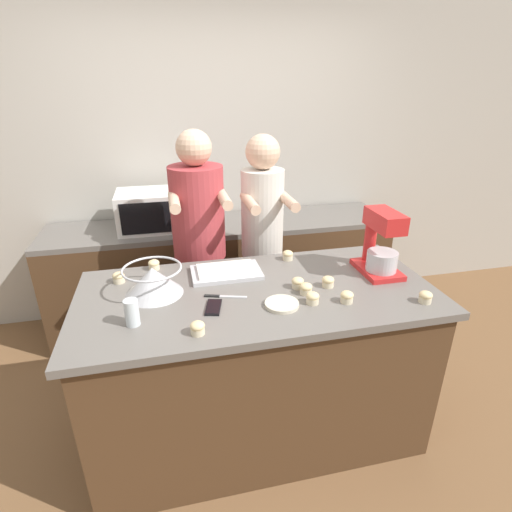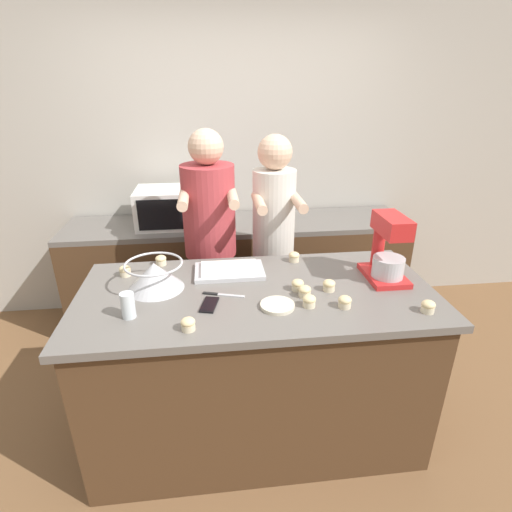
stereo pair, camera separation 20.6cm
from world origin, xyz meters
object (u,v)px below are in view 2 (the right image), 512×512
at_px(person_left, 211,250).
at_px(cupcake_1, 305,291).
at_px(small_plate, 277,305).
at_px(cupcake_9, 188,324).
at_px(cupcake_0, 329,285).
at_px(cupcake_3, 309,301).
at_px(baking_tray, 229,270).
at_px(mixing_bowl, 155,275).
at_px(knife, 221,295).
at_px(cupcake_5, 125,271).
at_px(cupcake_4, 294,257).
at_px(microwave_oven, 170,207).
at_px(drinking_glass, 128,305).
at_px(cell_phone, 209,305).
at_px(cupcake_7, 428,306).
at_px(person_right, 273,247).
at_px(cupcake_8, 161,260).
at_px(cupcake_2, 345,302).
at_px(cupcake_6, 298,285).
at_px(stand_mixer, 387,251).

bearing_deg(person_left, cupcake_1, -60.23).
xyz_separation_m(small_plate, cupcake_9, (-0.42, -0.14, 0.02)).
distance_m(cupcake_0, cupcake_3, 0.20).
bearing_deg(baking_tray, cupcake_1, -40.76).
xyz_separation_m(mixing_bowl, cupcake_3, (0.76, -0.28, -0.05)).
distance_m(knife, cupcake_5, 0.60).
height_order(cupcake_1, cupcake_4, same).
xyz_separation_m(cupcake_1, cupcake_3, (-0.00, -0.10, 0.00)).
bearing_deg(microwave_oven, cupcake_4, -49.25).
relative_size(person_left, baking_tray, 4.34).
bearing_deg(drinking_glass, knife, 20.05).
bearing_deg(cupcake_1, knife, 171.49).
relative_size(person_left, small_plate, 10.09).
xyz_separation_m(cell_phone, cupcake_7, (1.03, -0.18, 0.02)).
relative_size(person_right, cupcake_9, 25.68).
xyz_separation_m(person_left, cupcake_8, (-0.30, -0.34, 0.09)).
height_order(cell_phone, cupcake_2, cupcake_2).
distance_m(mixing_bowl, cupcake_0, 0.92).
height_order(microwave_oven, cupcake_9, microwave_oven).
xyz_separation_m(person_left, knife, (0.04, -0.75, 0.06)).
bearing_deg(person_left, cell_phone, -91.13).
height_order(cell_phone, cupcake_6, cupcake_6).
relative_size(person_left, cupcake_7, 26.30).
relative_size(cupcake_1, cupcake_6, 1.00).
bearing_deg(baking_tray, cupcake_5, 176.36).
relative_size(cell_phone, cupcake_1, 2.42).
xyz_separation_m(cupcake_0, cupcake_9, (-0.72, -0.28, 0.00)).
bearing_deg(drinking_glass, cupcake_1, 6.26).
height_order(knife, cupcake_4, cupcake_4).
bearing_deg(baking_tray, stand_mixer, -10.88).
relative_size(cupcake_5, cupcake_8, 1.00).
xyz_separation_m(cupcake_5, cupcake_6, (0.93, -0.28, 0.00)).
bearing_deg(person_left, cupcake_8, -131.14).
bearing_deg(cupcake_1, cupcake_4, 85.33).
relative_size(cell_phone, cupcake_8, 2.42).
xyz_separation_m(person_right, cupcake_7, (0.58, -1.03, 0.09)).
bearing_deg(stand_mixer, cupcake_3, -152.91).
bearing_deg(cupcake_1, cupcake_8, 148.09).
bearing_deg(cupcake_5, drinking_glass, -77.84).
bearing_deg(small_plate, cupcake_1, 29.52).
height_order(baking_tray, cell_phone, baking_tray).
xyz_separation_m(stand_mixer, cupcake_5, (-1.44, 0.20, -0.13)).
bearing_deg(cupcake_1, person_left, 119.77).
bearing_deg(cupcake_5, cell_phone, -39.58).
bearing_deg(stand_mixer, cupcake_1, -162.78).
bearing_deg(cupcake_0, stand_mixer, 16.49).
xyz_separation_m(baking_tray, cupcake_3, (0.36, -0.41, 0.01)).
bearing_deg(cupcake_0, cupcake_2, -81.05).
distance_m(microwave_oven, cupcake_2, 1.77).
relative_size(stand_mixer, drinking_glass, 2.94).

